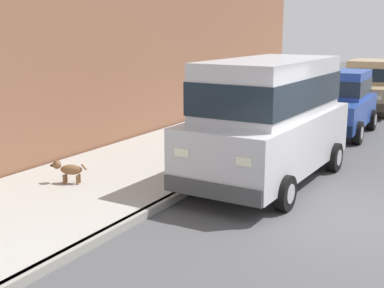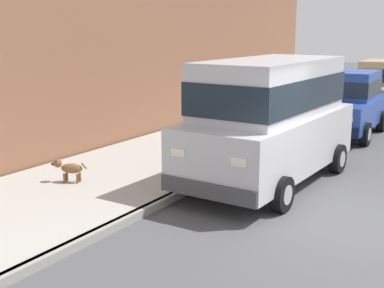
{
  "view_description": "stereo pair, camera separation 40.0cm",
  "coord_description": "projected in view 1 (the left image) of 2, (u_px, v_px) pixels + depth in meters",
  "views": [
    {
      "loc": [
        1.57,
        -8.35,
        3.14
      ],
      "look_at": [
        -3.42,
        0.47,
        0.85
      ],
      "focal_mm": 48.61,
      "sensor_mm": 36.0,
      "label": 1
    },
    {
      "loc": [
        1.91,
        -8.15,
        3.14
      ],
      "look_at": [
        -3.42,
        0.47,
        0.85
      ],
      "focal_mm": 48.61,
      "sensor_mm": 36.0,
      "label": 2
    }
  ],
  "objects": [
    {
      "name": "building_facade",
      "position": [
        161.0,
        53.0,
        15.72
      ],
      "size": [
        0.5,
        20.0,
        4.71
      ],
      "primitive_type": "cube",
      "color": "#8C5B42",
      "rests_on": "ground"
    },
    {
      "name": "car_blue_hatchback",
      "position": [
        338.0,
        101.0,
        15.48
      ],
      "size": [
        2.04,
        3.85,
        1.88
      ],
      "color": "#28479E",
      "rests_on": "ground"
    },
    {
      "name": "car_silver_van",
      "position": [
        270.0,
        115.0,
        10.51
      ],
      "size": [
        2.24,
        4.95,
        2.52
      ],
      "color": "#BCBCC1",
      "rests_on": "ground"
    },
    {
      "name": "car_tan_sedan",
      "position": [
        371.0,
        85.0,
        19.73
      ],
      "size": [
        2.15,
        4.66,
        1.92
      ],
      "color": "tan",
      "rests_on": "ground"
    },
    {
      "name": "ground_plane",
      "position": [
        359.0,
        222.0,
        8.54
      ],
      "size": [
        80.0,
        80.0,
        0.0
      ],
      "primitive_type": "plane",
      "color": "#4C4C4F"
    },
    {
      "name": "sidewalk",
      "position": [
        116.0,
        176.0,
        10.92
      ],
      "size": [
        3.6,
        64.0,
        0.14
      ],
      "primitive_type": "cube",
      "color": "#A8A59E",
      "rests_on": "ground"
    },
    {
      "name": "dog_brown",
      "position": [
        68.0,
        169.0,
        10.14
      ],
      "size": [
        0.72,
        0.36,
        0.49
      ],
      "color": "brown",
      "rests_on": "sidewalk"
    },
    {
      "name": "curb",
      "position": [
        190.0,
        189.0,
        10.06
      ],
      "size": [
        0.16,
        64.0,
        0.14
      ],
      "primitive_type": "cube",
      "color": "gray",
      "rests_on": "ground"
    }
  ]
}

